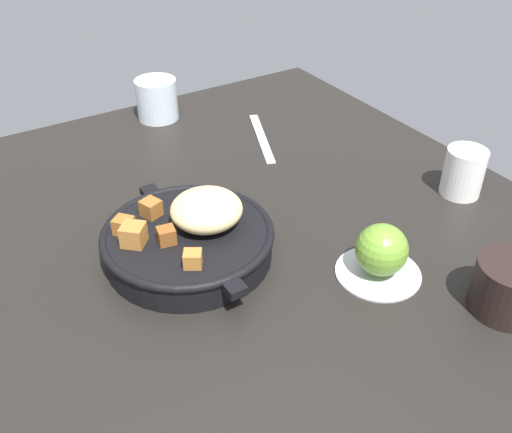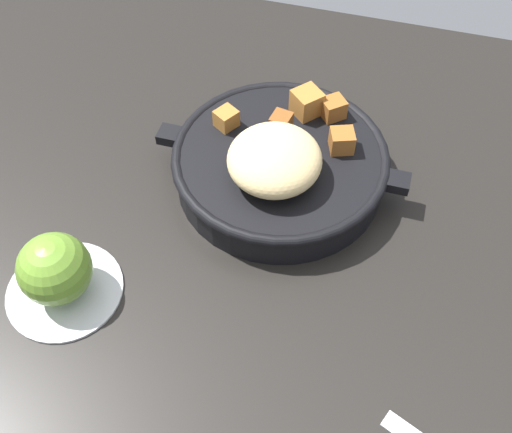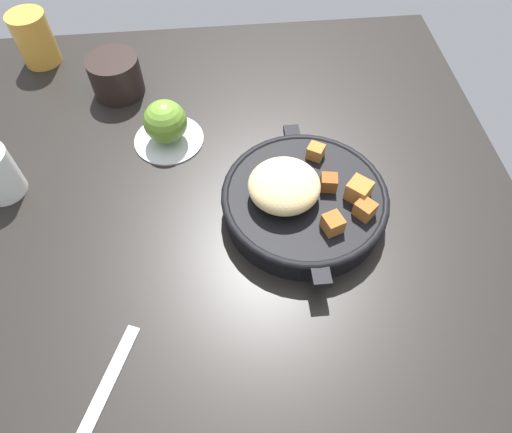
% 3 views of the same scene
% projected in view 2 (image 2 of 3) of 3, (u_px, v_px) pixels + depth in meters
% --- Properties ---
extents(ground_plane, '(1.01, 0.89, 0.02)m').
position_uv_depth(ground_plane, '(265.00, 265.00, 0.64)').
color(ground_plane, black).
extents(cast_iron_skillet, '(0.28, 0.24, 0.09)m').
position_uv_depth(cast_iron_skillet, '(280.00, 163.00, 0.67)').
color(cast_iron_skillet, black).
rests_on(cast_iron_skillet, ground_plane).
extents(saucer_plate, '(0.12, 0.12, 0.01)m').
position_uv_depth(saucer_plate, '(65.00, 290.00, 0.61)').
color(saucer_plate, '#B7BABF').
rests_on(saucer_plate, ground_plane).
extents(red_apple, '(0.07, 0.07, 0.07)m').
position_uv_depth(red_apple, '(55.00, 269.00, 0.58)').
color(red_apple, olive).
rests_on(red_apple, saucer_plate).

